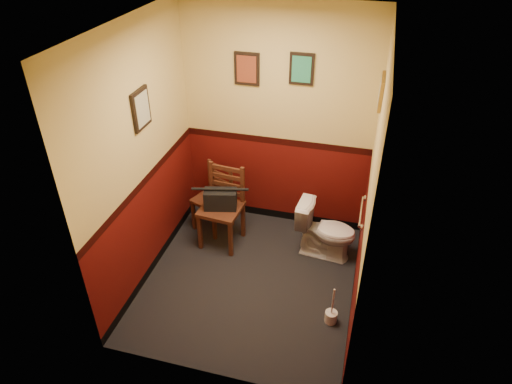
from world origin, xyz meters
TOP-DOWN VIEW (x-y plane):
  - floor at (0.00, 0.00)m, footprint 2.20×2.40m
  - ceiling at (0.00, 0.00)m, footprint 2.20×2.40m
  - wall_back at (0.00, 1.20)m, footprint 2.20×0.00m
  - wall_front at (0.00, -1.20)m, footprint 2.20×0.00m
  - wall_left at (-1.10, 0.00)m, footprint 0.00×2.40m
  - wall_right at (1.10, 0.00)m, footprint 0.00×2.40m
  - grab_bar at (1.07, 0.25)m, footprint 0.05×0.56m
  - framed_print_back_a at (-0.35, 1.18)m, footprint 0.28×0.04m
  - framed_print_back_b at (0.25, 1.18)m, footprint 0.26×0.04m
  - framed_print_left at (-1.08, 0.10)m, footprint 0.04×0.30m
  - framed_print_right at (1.08, 0.60)m, footprint 0.04×0.34m
  - toilet at (0.72, 0.65)m, footprint 0.72×0.45m
  - toilet_brush at (0.92, -0.34)m, footprint 0.12×0.12m
  - chair_left at (-0.69, 0.83)m, footprint 0.51×0.51m
  - chair_right at (-0.50, 0.59)m, footprint 0.49×0.49m
  - handbag at (-0.50, 0.55)m, footprint 0.40×0.26m
  - tp_stack at (0.40, 1.04)m, footprint 0.22×0.13m

SIDE VIEW (x-z plane):
  - floor at x=0.00m, z-range 0.00..0.00m
  - toilet_brush at x=0.92m, z-range -0.15..0.29m
  - tp_stack at x=0.40m, z-range -0.03..0.35m
  - toilet at x=0.72m, z-range 0.00..0.67m
  - chair_left at x=-0.69m, z-range 0.00..0.84m
  - chair_right at x=-0.50m, z-range 0.00..0.97m
  - handbag at x=-0.50m, z-range 0.49..0.76m
  - grab_bar at x=1.07m, z-range 0.92..0.98m
  - wall_back at x=0.00m, z-range 0.00..2.70m
  - wall_front at x=0.00m, z-range 0.00..2.70m
  - wall_left at x=-1.10m, z-range 0.00..2.70m
  - wall_right at x=1.10m, z-range 0.00..2.70m
  - framed_print_left at x=-1.08m, z-range 1.66..2.04m
  - framed_print_back_a at x=-0.35m, z-range 1.77..2.13m
  - framed_print_back_b at x=0.25m, z-range 1.83..2.17m
  - framed_print_right at x=1.08m, z-range 1.91..2.19m
  - ceiling at x=0.00m, z-range 2.70..2.70m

